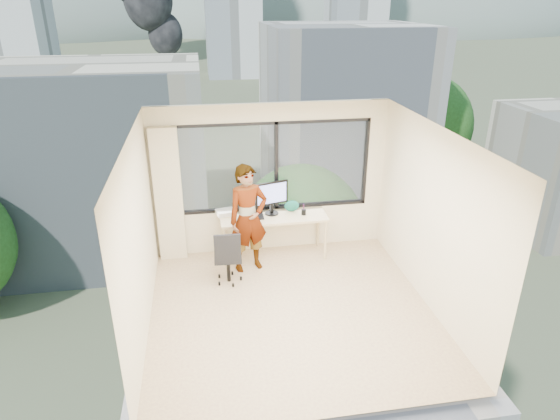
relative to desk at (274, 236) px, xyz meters
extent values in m
cube|color=#D2BF88|center=(0.00, -1.66, -0.38)|extent=(4.00, 4.00, 0.01)
cube|color=white|center=(0.00, -1.66, 2.23)|extent=(4.00, 4.00, 0.01)
cube|color=beige|center=(0.00, -3.66, 0.93)|extent=(4.00, 0.01, 2.60)
cube|color=beige|center=(-2.00, -1.66, 0.93)|extent=(0.01, 4.00, 2.60)
cube|color=beige|center=(2.00, -1.66, 0.93)|extent=(0.01, 4.00, 2.60)
cube|color=beige|center=(-1.72, 0.22, 0.77)|extent=(0.45, 0.14, 2.30)
cube|color=#D3BA8D|center=(0.00, 0.00, 0.00)|extent=(1.80, 0.60, 0.75)
imported|color=#2D2D33|center=(-0.47, -0.35, 0.52)|extent=(0.75, 0.59, 1.80)
cube|color=white|center=(-0.80, 0.22, 0.41)|extent=(0.35, 0.32, 0.07)
cube|color=black|center=(-0.32, -0.09, 0.38)|extent=(0.12, 0.08, 0.01)
cylinder|color=black|center=(0.51, -0.02, 0.42)|extent=(0.09, 0.09, 0.10)
ellipsoid|color=#0D4F43|center=(0.34, 0.16, 0.47)|extent=(0.28, 0.18, 0.20)
cube|color=#515B3D|center=(0.00, 118.34, -14.38)|extent=(400.00, 400.00, 0.04)
cube|color=#F0E2C9|center=(-9.00, 28.34, -7.38)|extent=(16.00, 12.00, 14.00)
cube|color=white|center=(12.00, 36.34, -6.38)|extent=(14.00, 13.00, 16.00)
cube|color=silver|center=(-35.00, 93.34, -0.38)|extent=(14.00, 14.00, 28.00)
cube|color=silver|center=(8.00, 118.34, 0.62)|extent=(13.00, 13.00, 30.00)
cube|color=silver|center=(45.00, 138.34, -1.38)|extent=(15.00, 15.00, 26.00)
ellipsoid|color=slate|center=(100.00, 318.34, -14.38)|extent=(300.00, 220.00, 96.00)
camera|label=1|loc=(-1.11, -7.40, 3.78)|focal=31.16mm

